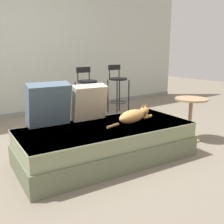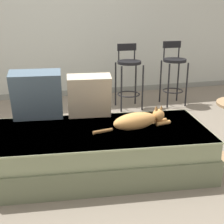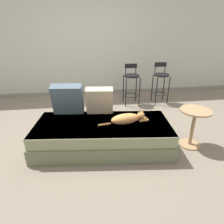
% 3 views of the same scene
% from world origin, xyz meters
% --- Properties ---
extents(ground_plane, '(16.00, 16.00, 0.00)m').
position_xyz_m(ground_plane, '(0.00, 0.00, 0.00)').
color(ground_plane, slate).
rests_on(ground_plane, ground).
extents(wall_back_panel, '(8.00, 0.10, 2.60)m').
position_xyz_m(wall_back_panel, '(0.00, 2.25, 1.30)').
color(wall_back_panel, '#B7BCB2').
rests_on(wall_back_panel, ground).
extents(wall_baseboard_trim, '(8.00, 0.02, 0.09)m').
position_xyz_m(wall_baseboard_trim, '(0.00, 2.20, 0.04)').
color(wall_baseboard_trim, gray).
rests_on(wall_baseboard_trim, ground).
extents(couch, '(2.05, 1.08, 0.40)m').
position_xyz_m(couch, '(0.00, -0.40, 0.20)').
color(couch, '#636B50').
rests_on(couch, ground).
extents(throw_pillow_corner, '(0.49, 0.31, 0.49)m').
position_xyz_m(throw_pillow_corner, '(-0.50, -0.01, 0.65)').
color(throw_pillow_corner, '#4C6070').
rests_on(throw_pillow_corner, couch).
extents(throw_pillow_middle, '(0.43, 0.27, 0.43)m').
position_xyz_m(throw_pillow_middle, '(-0.01, -0.06, 0.62)').
color(throw_pillow_middle, beige).
rests_on(throw_pillow_middle, couch).
extents(cat, '(0.74, 0.25, 0.19)m').
position_xyz_m(cat, '(0.35, -0.46, 0.48)').
color(cat, tan).
rests_on(cat, couch).
extents(bar_stool_near_window, '(0.34, 0.34, 0.93)m').
position_xyz_m(bar_stool_near_window, '(0.82, 1.32, 0.54)').
color(bar_stool_near_window, black).
rests_on(bar_stool_near_window, ground).
extents(bar_stool_by_doorway, '(0.34, 0.34, 0.94)m').
position_xyz_m(bar_stool_by_doorway, '(1.52, 1.33, 0.55)').
color(bar_stool_by_doorway, black).
rests_on(bar_stool_by_doorway, ground).
extents(side_table, '(0.44, 0.44, 0.59)m').
position_xyz_m(side_table, '(1.33, -0.54, 0.38)').
color(side_table, tan).
rests_on(side_table, ground).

